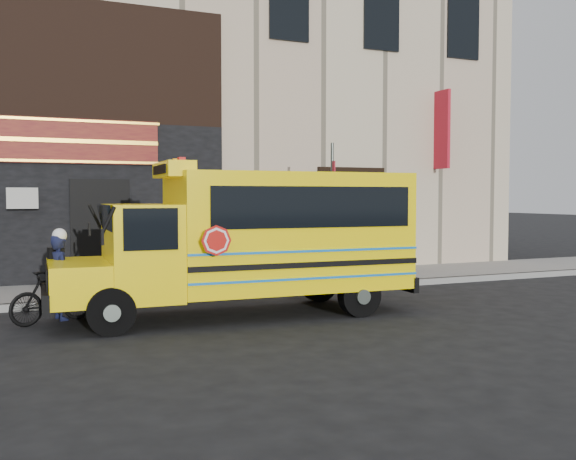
{
  "coord_description": "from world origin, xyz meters",
  "views": [
    {
      "loc": [
        -5.21,
        -11.24,
        2.29
      ],
      "look_at": [
        0.41,
        1.85,
        1.54
      ],
      "focal_mm": 40.0,
      "sensor_mm": 36.0,
      "label": 1
    }
  ],
  "objects_px": {
    "school_bus": "(255,237)",
    "bicycle": "(53,297)",
    "cyclist": "(60,280)",
    "sign_pole": "(332,210)"
  },
  "relations": [
    {
      "from": "school_bus",
      "to": "bicycle",
      "type": "distance_m",
      "value": 3.87
    },
    {
      "from": "school_bus",
      "to": "cyclist",
      "type": "xyz_separation_m",
      "value": [
        -3.54,
        0.65,
        -0.73
      ]
    },
    {
      "from": "bicycle",
      "to": "cyclist",
      "type": "xyz_separation_m",
      "value": [
        0.14,
        0.03,
        0.3
      ]
    },
    {
      "from": "school_bus",
      "to": "sign_pole",
      "type": "height_order",
      "value": "sign_pole"
    },
    {
      "from": "school_bus",
      "to": "cyclist",
      "type": "bearing_deg",
      "value": 169.58
    },
    {
      "from": "sign_pole",
      "to": "cyclist",
      "type": "relative_size",
      "value": 2.32
    },
    {
      "from": "sign_pole",
      "to": "cyclist",
      "type": "distance_m",
      "value": 6.78
    },
    {
      "from": "bicycle",
      "to": "cyclist",
      "type": "bearing_deg",
      "value": -101.01
    },
    {
      "from": "school_bus",
      "to": "sign_pole",
      "type": "distance_m",
      "value": 3.8
    },
    {
      "from": "school_bus",
      "to": "bicycle",
      "type": "height_order",
      "value": "school_bus"
    }
  ]
}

